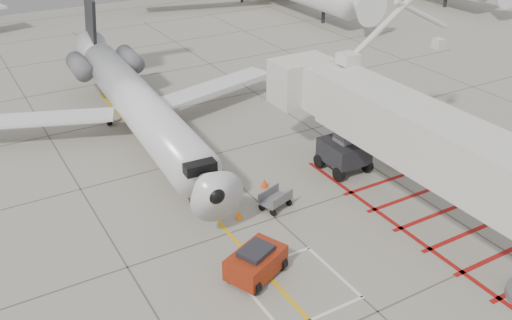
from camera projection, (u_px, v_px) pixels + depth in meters
ground_plane at (321, 259)px, 26.62m from camera, size 260.00×260.00×0.00m
regional_jet at (146, 94)px, 34.65m from camera, size 24.94×30.71×7.73m
jet_bridge at (429, 152)px, 27.58m from camera, size 9.46×19.91×7.96m
pushback_tug at (256, 261)px, 25.25m from camera, size 3.13×2.61×1.57m
baggage_cart at (275, 200)px, 30.26m from camera, size 1.91×1.53×1.05m
ground_power_unit at (408, 148)px, 34.81m from camera, size 2.39×1.67×1.73m
cone_nose at (239, 214)px, 29.50m from camera, size 0.37×0.37×0.51m
cone_side at (265, 183)px, 32.29m from camera, size 0.41×0.41×0.57m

